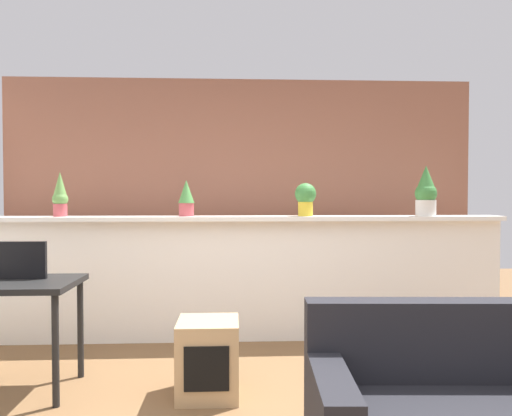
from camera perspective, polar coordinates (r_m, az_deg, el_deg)
divider_wall at (r=4.50m, az=-1.62°, el=-8.41°), size 4.74×0.16×1.09m
plant_shelf at (r=4.40m, az=-1.62°, el=-1.23°), size 4.74×0.28×0.04m
brick_wall_behind at (r=5.04m, az=-1.77°, el=0.71°), size 4.74×0.10×2.50m
potted_plant_0 at (r=4.67m, az=-21.91°, el=1.39°), size 0.14×0.14×0.40m
potted_plant_1 at (r=4.43m, az=-8.14°, el=1.23°), size 0.15×0.15×0.33m
potted_plant_2 at (r=4.45m, az=5.80°, el=1.24°), size 0.19×0.19×0.30m
potted_plant_3 at (r=4.73m, az=19.23°, el=1.78°), size 0.20×0.20×0.46m
tv_monitor at (r=3.75m, az=-26.85°, el=-5.47°), size 0.49×0.04×0.26m
side_cube_shelf at (r=3.37m, az=-5.62°, el=-17.07°), size 0.40×0.41×0.50m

